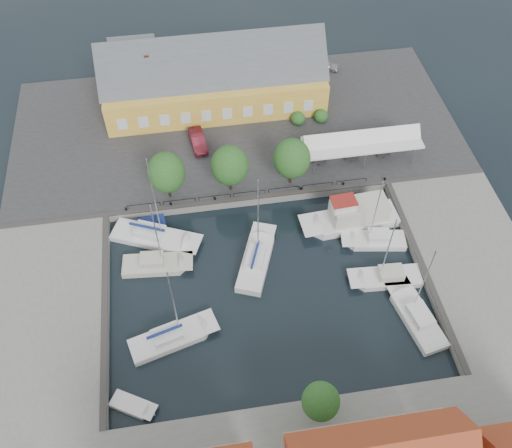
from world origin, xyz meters
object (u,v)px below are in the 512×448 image
at_px(tent_canopy, 362,143).
at_px(car_silver, 326,65).
at_px(trawler, 353,217).
at_px(warehouse, 209,80).
at_px(west_boat_d, 172,338).
at_px(west_boat_b, 156,265).
at_px(east_boat_a, 375,241).
at_px(launch_nw, 143,227).
at_px(east_boat_b, 386,278).
at_px(west_boat_a, 154,238).
at_px(center_sailboat, 256,261).
at_px(car_red, 198,141).
at_px(east_boat_c, 416,317).
at_px(launch_sw, 133,406).

relative_size(tent_canopy, car_silver, 3.77).
bearing_deg(trawler, warehouse, 120.72).
relative_size(trawler, west_boat_d, 0.98).
bearing_deg(warehouse, west_boat_b, -108.71).
bearing_deg(east_boat_a, trawler, 119.13).
bearing_deg(launch_nw, east_boat_a, -13.74).
bearing_deg(east_boat_b, east_boat_a, 87.64).
distance_m(west_boat_a, west_boat_d, 12.59).
height_order(west_boat_a, launch_nw, west_boat_a).
bearing_deg(west_boat_b, center_sailboat, -6.11).
height_order(east_boat_b, west_boat_b, east_boat_b).
relative_size(car_red, west_boat_d, 0.41).
height_order(warehouse, east_boat_c, warehouse).
bearing_deg(launch_nw, car_red, 56.81).
bearing_deg(west_boat_d, east_boat_b, 8.75).
relative_size(east_boat_b, west_boat_b, 1.02).
bearing_deg(west_boat_d, launch_sw, -122.13).
height_order(west_boat_d, launch_nw, west_boat_d).
relative_size(east_boat_a, west_boat_d, 0.88).
relative_size(trawler, west_boat_a, 0.87).
bearing_deg(center_sailboat, launch_sw, -133.84).
distance_m(east_boat_a, west_boat_b, 23.74).
xyz_separation_m(warehouse, west_boat_a, (-8.57, -21.55, -4.16)).
relative_size(east_boat_b, east_boat_c, 0.97).
relative_size(center_sailboat, trawler, 1.09).
bearing_deg(launch_nw, east_boat_b, -23.95).
bearing_deg(east_boat_c, launch_nw, 148.81).
bearing_deg(launch_sw, launch_nw, 85.91).
height_order(trawler, east_boat_c, east_boat_c).
xyz_separation_m(warehouse, center_sailboat, (1.98, -26.38, -4.06)).
distance_m(warehouse, west_boat_d, 35.14).
distance_m(car_red, east_boat_a, 24.79).
height_order(car_red, launch_nw, car_red).
distance_m(east_boat_c, launch_sw, 28.17).
xyz_separation_m(tent_canopy, launch_sw, (-27.87, -26.33, -3.59)).
relative_size(trawler, west_boat_b, 1.10).
distance_m(center_sailboat, launch_sw, 19.14).
relative_size(warehouse, car_silver, 7.70).
bearing_deg(west_boat_b, east_boat_c, -22.35).
bearing_deg(west_boat_b, east_boat_a, -1.17).
bearing_deg(west_boat_a, car_red, 65.05).
bearing_deg(west_boat_b, tent_canopy, 24.38).
distance_m(west_boat_a, launch_sw, 18.84).
xyz_separation_m(tent_canopy, west_boat_a, (-25.17, -7.69, -3.41)).
distance_m(tent_canopy, launch_nw, 27.26).
bearing_deg(west_boat_d, tent_canopy, 40.08).
relative_size(tent_canopy, car_red, 2.94).
bearing_deg(east_boat_c, car_silver, 89.61).
distance_m(warehouse, west_boat_b, 26.99).
bearing_deg(tent_canopy, car_red, 163.93).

